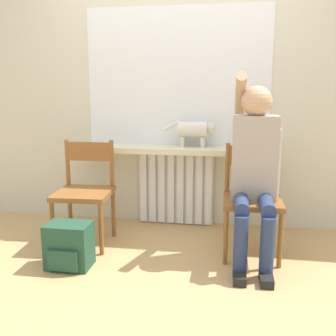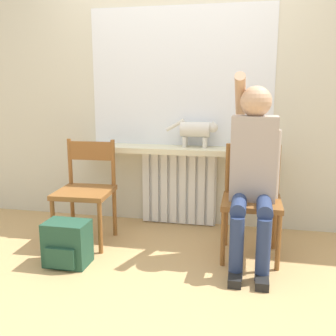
# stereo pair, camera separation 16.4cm
# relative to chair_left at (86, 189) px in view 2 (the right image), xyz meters

# --- Properties ---
(ground_plane) EXTENTS (12.00, 12.00, 0.00)m
(ground_plane) POSITION_rel_chair_left_xyz_m (0.69, -0.55, -0.46)
(ground_plane) COLOR tan
(wall_with_window) EXTENTS (7.00, 0.06, 2.70)m
(wall_with_window) POSITION_rel_chair_left_xyz_m (0.69, 0.68, 0.89)
(wall_with_window) COLOR beige
(wall_with_window) RESTS_ON ground_plane
(radiator) EXTENTS (0.72, 0.08, 0.72)m
(radiator) POSITION_rel_chair_left_xyz_m (0.69, 0.60, -0.10)
(radiator) COLOR white
(radiator) RESTS_ON ground_plane
(windowsill) EXTENTS (1.77, 0.29, 0.05)m
(windowsill) POSITION_rel_chair_left_xyz_m (0.69, 0.50, 0.28)
(windowsill) COLOR beige
(windowsill) RESTS_ON radiator
(window_glass) EXTENTS (1.70, 0.01, 1.26)m
(window_glass) POSITION_rel_chair_left_xyz_m (0.69, 0.64, 0.94)
(window_glass) COLOR white
(window_glass) RESTS_ON windowsill
(chair_left) EXTENTS (0.47, 0.47, 0.87)m
(chair_left) POSITION_rel_chair_left_xyz_m (0.00, 0.00, 0.00)
(chair_left) COLOR brown
(chair_left) RESTS_ON ground_plane
(chair_right) EXTENTS (0.45, 0.45, 0.87)m
(chair_right) POSITION_rel_chair_left_xyz_m (1.38, 0.00, 0.00)
(chair_right) COLOR brown
(chair_right) RESTS_ON ground_plane
(person) EXTENTS (0.36, 0.96, 1.42)m
(person) POSITION_rel_chair_left_xyz_m (1.38, -0.09, 0.29)
(person) COLOR navy
(person) RESTS_ON ground_plane
(cat) EXTENTS (0.48, 0.14, 0.26)m
(cat) POSITION_rel_chair_left_xyz_m (0.87, 0.54, 0.47)
(cat) COLOR silver
(cat) RESTS_ON windowsill
(backpack) EXTENTS (0.32, 0.25, 0.33)m
(backpack) POSITION_rel_chair_left_xyz_m (0.04, -0.47, -0.30)
(backpack) COLOR #234C38
(backpack) RESTS_ON ground_plane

